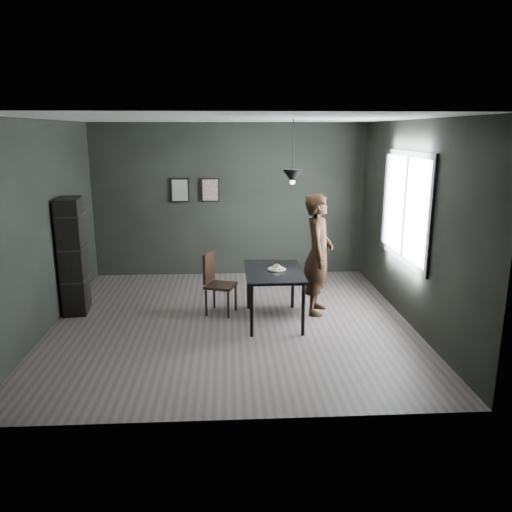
{
  "coord_description": "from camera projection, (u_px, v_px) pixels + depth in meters",
  "views": [
    {
      "loc": [
        -0.04,
        -6.69,
        2.64
      ],
      "look_at": [
        0.35,
        0.05,
        0.95
      ],
      "focal_mm": 35.0,
      "sensor_mm": 36.0,
      "label": 1
    }
  ],
  "objects": [
    {
      "name": "ceiling",
      "position": [
        229.0,
        119.0,
        6.44
      ],
      "size": [
        5.0,
        5.0,
        0.02
      ],
      "color": "silver",
      "rests_on": "ground"
    },
    {
      "name": "framed_print_left",
      "position": [
        180.0,
        190.0,
        9.07
      ],
      "size": [
        0.34,
        0.04,
        0.44
      ],
      "color": "black",
      "rests_on": "ground"
    },
    {
      "name": "window_assembly",
      "position": [
        405.0,
        207.0,
        7.06
      ],
      "size": [
        0.04,
        1.96,
        1.56
      ],
      "color": "white",
      "rests_on": "ground"
    },
    {
      "name": "pendant_lamp",
      "position": [
        293.0,
        176.0,
        6.77
      ],
      "size": [
        0.28,
        0.28,
        0.86
      ],
      "color": "black",
      "rests_on": "ground"
    },
    {
      "name": "woman",
      "position": [
        318.0,
        254.0,
        7.29
      ],
      "size": [
        0.58,
        0.74,
        1.79
      ],
      "primitive_type": "imported",
      "rotation": [
        0.0,
        0.0,
        1.31
      ],
      "color": "black",
      "rests_on": "ground"
    },
    {
      "name": "shelf_unit",
      "position": [
        73.0,
        256.0,
        7.34
      ],
      "size": [
        0.38,
        0.6,
        1.72
      ],
      "primitive_type": "cube",
      "rotation": [
        0.0,
        0.0,
        0.11
      ],
      "color": "black",
      "rests_on": "ground"
    },
    {
      "name": "white_plate",
      "position": [
        277.0,
        270.0,
        6.99
      ],
      "size": [
        0.23,
        0.23,
        0.01
      ],
      "primitive_type": "cylinder",
      "color": "silver",
      "rests_on": "cafe_table"
    },
    {
      "name": "donut_pile",
      "position": [
        277.0,
        267.0,
        6.99
      ],
      "size": [
        0.16,
        0.16,
        0.07
      ],
      "rotation": [
        0.0,
        0.0,
        0.07
      ],
      "color": "beige",
      "rests_on": "white_plate"
    },
    {
      "name": "framed_print_right",
      "position": [
        210.0,
        190.0,
        9.1
      ],
      "size": [
        0.34,
        0.04,
        0.44
      ],
      "color": "black",
      "rests_on": "ground"
    },
    {
      "name": "cafe_table",
      "position": [
        274.0,
        276.0,
        6.99
      ],
      "size": [
        0.8,
        1.2,
        0.75
      ],
      "color": "black",
      "rests_on": "ground"
    },
    {
      "name": "wood_chair",
      "position": [
        215.0,
        279.0,
        7.36
      ],
      "size": [
        0.51,
        0.51,
        0.92
      ],
      "rotation": [
        0.0,
        0.0,
        -0.33
      ],
      "color": "black",
      "rests_on": "ground"
    },
    {
      "name": "back_wall",
      "position": [
        229.0,
        200.0,
        9.2
      ],
      "size": [
        5.0,
        0.1,
        2.8
      ],
      "primitive_type": "cube",
      "color": "black",
      "rests_on": "ground"
    },
    {
      "name": "ground",
      "position": [
        232.0,
        322.0,
        7.12
      ],
      "size": [
        5.0,
        5.0,
        0.0
      ],
      "primitive_type": "plane",
      "color": "#3C3634",
      "rests_on": "ground"
    }
  ]
}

